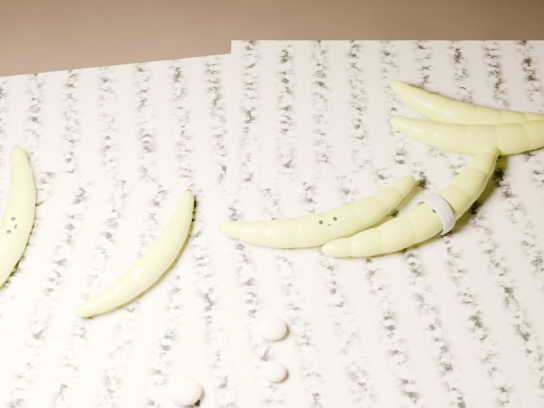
{
  "coord_description": "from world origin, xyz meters",
  "views": [
    {
      "loc": [
        0.01,
        -0.47,
        0.81
      ],
      "look_at": [
        0.01,
        -0.0,
        0.05
      ],
      "focal_mm": 50.0,
      "sensor_mm": 36.0,
      "label": 1
    }
  ],
  "objects_px": {
    "banana_left_a": "(13,231)",
    "banana_center": "(326,225)",
    "banana_upper_b": "(473,118)",
    "banana_taped": "(436,213)",
    "banana_upper_a": "(493,138)",
    "banana_left_b": "(153,262)"
  },
  "relations": [
    {
      "from": "banana_center",
      "to": "banana_upper_b",
      "type": "height_order",
      "value": "same"
    },
    {
      "from": "banana_left_a",
      "to": "banana_left_b",
      "type": "xyz_separation_m",
      "value": [
        0.17,
        -0.04,
        -0.0
      ]
    },
    {
      "from": "banana_upper_b",
      "to": "banana_left_a",
      "type": "bearing_deg",
      "value": -147.87
    },
    {
      "from": "banana_center",
      "to": "banana_taped",
      "type": "xyz_separation_m",
      "value": [
        0.13,
        0.02,
        0.0
      ]
    },
    {
      "from": "banana_left_a",
      "to": "banana_taped",
      "type": "bearing_deg",
      "value": -79.75
    },
    {
      "from": "banana_left_a",
      "to": "banana_upper_b",
      "type": "relative_size",
      "value": 1.09
    },
    {
      "from": "banana_left_b",
      "to": "banana_taped",
      "type": "relative_size",
      "value": 0.7
    },
    {
      "from": "banana_left_b",
      "to": "banana_center",
      "type": "distance_m",
      "value": 0.21
    },
    {
      "from": "banana_upper_a",
      "to": "banana_center",
      "type": "bearing_deg",
      "value": -151.89
    },
    {
      "from": "banana_center",
      "to": "banana_upper_b",
      "type": "xyz_separation_m",
      "value": [
        0.2,
        0.16,
        0.0
      ]
    },
    {
      "from": "banana_left_a",
      "to": "banana_upper_b",
      "type": "height_order",
      "value": "banana_upper_b"
    },
    {
      "from": "banana_left_b",
      "to": "banana_left_a",
      "type": "bearing_deg",
      "value": 112.82
    },
    {
      "from": "banana_left_a",
      "to": "banana_center",
      "type": "relative_size",
      "value": 0.98
    },
    {
      "from": "banana_left_a",
      "to": "banana_taped",
      "type": "xyz_separation_m",
      "value": [
        0.51,
        0.03,
        0.0
      ]
    },
    {
      "from": "banana_taped",
      "to": "banana_upper_b",
      "type": "relative_size",
      "value": 1.28
    },
    {
      "from": "banana_left_b",
      "to": "banana_upper_a",
      "type": "height_order",
      "value": "banana_upper_a"
    },
    {
      "from": "banana_taped",
      "to": "banana_left_b",
      "type": "bearing_deg",
      "value": 155.25
    },
    {
      "from": "banana_upper_a",
      "to": "banana_upper_b",
      "type": "bearing_deg",
      "value": 118.84
    },
    {
      "from": "banana_left_b",
      "to": "banana_upper_b",
      "type": "relative_size",
      "value": 0.89
    },
    {
      "from": "banana_taped",
      "to": "banana_upper_a",
      "type": "relative_size",
      "value": 1.14
    },
    {
      "from": "banana_center",
      "to": "banana_left_a",
      "type": "bearing_deg",
      "value": 164.83
    },
    {
      "from": "banana_upper_b",
      "to": "banana_upper_a",
      "type": "bearing_deg",
      "value": -43.19
    }
  ]
}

